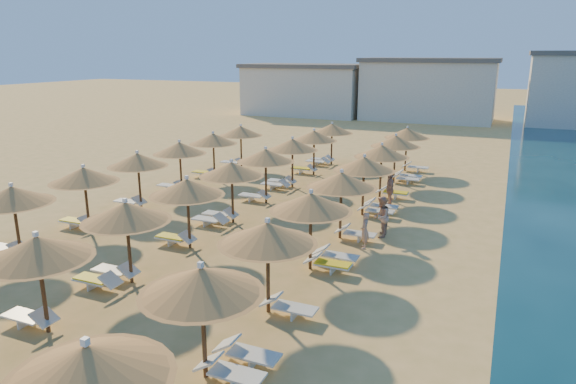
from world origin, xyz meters
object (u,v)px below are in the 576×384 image
at_px(beachgoer_b, 381,217).
at_px(beachgoer_c, 390,189).
at_px(parasol_row_east, 327,191).
at_px(parasol_row_west, 211,179).
at_px(beachgoer_a, 365,230).

bearing_deg(beachgoer_b, beachgoer_c, -176.23).
xyz_separation_m(beachgoer_b, beachgoer_c, (-0.72, 4.87, -0.01)).
height_order(parasol_row_east, beachgoer_c, parasol_row_east).
relative_size(parasol_row_west, beachgoer_a, 23.34).
relative_size(parasol_row_east, beachgoer_a, 23.34).
height_order(beachgoer_b, beachgoer_a, beachgoer_b).
relative_size(beachgoer_b, beachgoer_c, 1.02).
bearing_deg(parasol_row_west, beachgoer_c, 50.51).
distance_m(beachgoer_b, beachgoer_a, 1.65).
bearing_deg(beachgoer_b, parasol_row_east, -35.23).
bearing_deg(beachgoer_a, parasol_row_east, -69.08).
height_order(parasol_row_east, parasol_row_west, same).
height_order(beachgoer_a, beachgoer_c, beachgoer_c).
distance_m(beachgoer_a, beachgoer_c, 6.51).
bearing_deg(parasol_row_east, beachgoer_c, 83.43).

